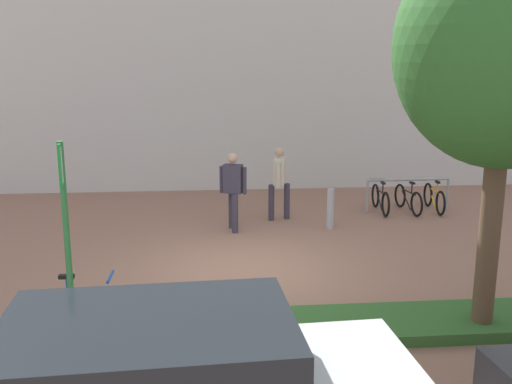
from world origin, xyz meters
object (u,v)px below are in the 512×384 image
Objects in this scene: person_suited_dark at (233,187)px; bike_rack_cluster at (408,198)px; bike_at_sign at (83,310)px; parking_sign_post at (65,215)px; bollard_steel at (330,209)px; tree_sidewalk at (507,48)px; person_casual_tan at (279,179)px.

bike_rack_cluster is at bearing 16.25° from person_suited_dark.
parking_sign_post is at bearing -109.85° from bike_at_sign.
bollard_steel is at bearing -149.32° from bike_rack_cluster.
tree_sidewalk is 2.52× the size of bike_rack_cluster.
tree_sidewalk reaches higher than bollard_steel.
bike_at_sign is (-5.39, 0.40, -3.43)m from tree_sidewalk.
bike_rack_cluster is (1.26, 6.48, -3.43)m from tree_sidewalk.
tree_sidewalk is 5.91× the size of bollard_steel.
person_suited_dark reaches higher than bike_rack_cluster.
person_suited_dark is at bearing -144.39° from person_casual_tan.
person_casual_tan is (-2.01, 6.00, -2.79)m from tree_sidewalk.
person_suited_dark is at bearing 64.99° from parking_sign_post.
person_suited_dark is at bearing 178.74° from bollard_steel.
tree_sidewalk is at bearing -58.94° from person_suited_dark.
bike_rack_cluster is 3.37m from person_casual_tan.
bike_rack_cluster is 2.34× the size of bollard_steel.
bike_rack_cluster is (6.65, 6.07, -0.00)m from bike_at_sign.
bike_rack_cluster is at bearing 8.35° from person_casual_tan.
tree_sidewalk is 3.09× the size of person_casual_tan.
tree_sidewalk is 6.91m from person_casual_tan.
bike_at_sign is (0.08, 0.23, -1.38)m from parking_sign_post.
parking_sign_post is 9.33m from bike_rack_cluster.
person_suited_dark is (-2.15, 0.05, 0.53)m from bollard_steel.
tree_sidewalk is 3.17× the size of bike_at_sign.
tree_sidewalk is 6.68m from person_suited_dark.
parking_sign_post is 1.55× the size of person_casual_tan.
person_suited_dark is at bearing 121.06° from tree_sidewalk.
person_suited_dark is (-1.12, -0.80, 0.00)m from person_casual_tan.
tree_sidewalk reaches higher than person_casual_tan.
bike_at_sign is 0.80× the size of bike_rack_cluster.
bike_at_sign is at bearing 175.72° from tree_sidewalk.
person_casual_tan is 1.00× the size of person_suited_dark.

